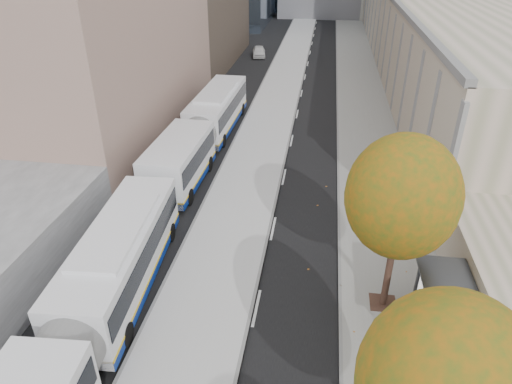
% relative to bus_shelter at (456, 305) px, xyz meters
% --- Properties ---
extents(bus_platform, '(4.25, 150.00, 0.15)m').
position_rel_bus_shelter_xyz_m(bus_platform, '(-9.56, 24.04, -2.11)').
color(bus_platform, '#B7B7B7').
rests_on(bus_platform, ground).
extents(sidewalk, '(4.75, 150.00, 0.08)m').
position_rel_bus_shelter_xyz_m(sidewalk, '(-1.56, 24.04, -2.15)').
color(sidewalk, gray).
rests_on(sidewalk, ground).
extents(building_tan, '(18.00, 92.00, 8.00)m').
position_rel_bus_shelter_xyz_m(building_tan, '(9.81, 53.04, 1.81)').
color(building_tan, '#9E997C').
rests_on(building_tan, ground).
extents(bus_shelter, '(1.90, 4.40, 2.53)m').
position_rel_bus_shelter_xyz_m(bus_shelter, '(0.00, 0.00, 0.00)').
color(bus_shelter, '#383A3F').
rests_on(bus_shelter, sidewalk).
extents(tree_c, '(4.20, 4.20, 7.28)m').
position_rel_bus_shelter_xyz_m(tree_c, '(-2.09, 2.04, 3.06)').
color(tree_c, '#301B17').
rests_on(tree_c, sidewalk).
extents(bus_near, '(3.70, 17.60, 2.91)m').
position_rel_bus_shelter_xyz_m(bus_near, '(-13.03, -2.26, -0.60)').
color(bus_near, silver).
rests_on(bus_near, ground).
extents(bus_far, '(3.05, 18.14, 3.01)m').
position_rel_bus_shelter_xyz_m(bus_far, '(-13.45, 16.52, -0.54)').
color(bus_far, silver).
rests_on(bus_far, ground).
extents(distant_car, '(2.14, 4.08, 1.33)m').
position_rel_bus_shelter_xyz_m(distant_car, '(-13.72, 45.75, -1.53)').
color(distant_car, silver).
rests_on(distant_car, ground).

